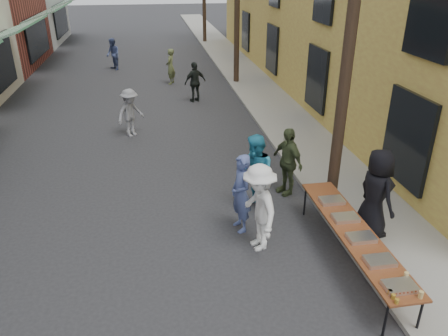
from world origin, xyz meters
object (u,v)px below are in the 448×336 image
object	(u,v)px
utility_pole_near	(353,10)
guest_front_c	(256,175)
serving_table	(354,232)
catering_tray_sausage	(400,286)
server	(376,193)

from	to	relation	value
utility_pole_near	guest_front_c	world-z (taller)	utility_pole_near
utility_pole_near	serving_table	bearing A→B (deg)	-102.68
utility_pole_near	catering_tray_sausage	distance (m)	5.39
serving_table	server	bearing A→B (deg)	43.99
serving_table	catering_tray_sausage	bearing A→B (deg)	-90.00
guest_front_c	serving_table	bearing A→B (deg)	16.05
server	utility_pole_near	bearing A→B (deg)	1.06
catering_tray_sausage	server	distance (m)	2.55
utility_pole_near	catering_tray_sausage	xyz separation A→B (m)	(-0.50, -3.87, -3.71)
serving_table	server	xyz separation A→B (m)	(0.79, 0.76, 0.36)
utility_pole_near	catering_tray_sausage	bearing A→B (deg)	-97.36
catering_tray_sausage	guest_front_c	bearing A→B (deg)	109.52
guest_front_c	server	xyz separation A→B (m)	(2.18, -1.51, 0.12)
catering_tray_sausage	server	xyz separation A→B (m)	(0.79, 2.41, 0.28)
server	catering_tray_sausage	bearing A→B (deg)	151.68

